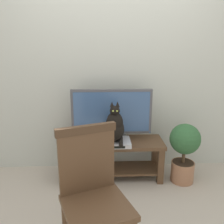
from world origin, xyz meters
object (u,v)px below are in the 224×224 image
object	(u,v)px
book_stack	(74,137)
cat	(115,126)
tv_stand	(112,153)
tv	(112,114)
wooden_chair	(92,187)
potted_plant	(184,149)
media_box	(114,142)

from	to	relation	value
book_stack	cat	bearing A→B (deg)	-18.30
tv_stand	tv	xyz separation A→B (m)	(0.00, 0.06, 0.47)
wooden_chair	potted_plant	distance (m)	1.43
cat	book_stack	xyz separation A→B (m)	(-0.47, 0.16, -0.18)
wooden_chair	book_stack	size ratio (longest dim) A/B	4.25
potted_plant	book_stack	bearing A→B (deg)	172.43
media_box	cat	bearing A→B (deg)	-85.97
tv	book_stack	distance (m)	0.52
tv_stand	media_box	distance (m)	0.20
tv	potted_plant	bearing A→B (deg)	-12.41
book_stack	media_box	bearing A→B (deg)	-16.66
tv_stand	book_stack	distance (m)	0.49
tv	book_stack	world-z (taller)	tv
media_box	tv	bearing A→B (deg)	99.55
potted_plant	tv	bearing A→B (deg)	167.59
cat	potted_plant	distance (m)	0.85
tv	media_box	xyz separation A→B (m)	(0.03, -0.15, -0.30)
media_box	wooden_chair	bearing A→B (deg)	-101.55
book_stack	tv	bearing A→B (deg)	1.67
tv_stand	tv	size ratio (longest dim) A/B	1.29
tv	media_box	world-z (taller)	tv
tv_stand	tv	distance (m)	0.47
wooden_chair	book_stack	bearing A→B (deg)	102.56
tv	wooden_chair	size ratio (longest dim) A/B	0.93
tv_stand	media_box	xyz separation A→B (m)	(0.03, -0.09, 0.17)
wooden_chair	cat	bearing A→B (deg)	78.22
media_box	potted_plant	bearing A→B (deg)	-2.02
wooden_chair	potted_plant	bearing A→B (deg)	44.65
tv	cat	xyz separation A→B (m)	(0.03, -0.17, -0.10)
wooden_chair	media_box	bearing A→B (deg)	78.45
tv_stand	potted_plant	bearing A→B (deg)	-8.41
cat	wooden_chair	world-z (taller)	wooden_chair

